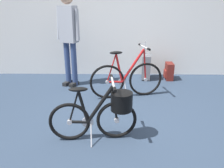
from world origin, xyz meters
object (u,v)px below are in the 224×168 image
object	(u,v)px
display_bike_left	(127,78)
backpack_on_floor	(169,71)
folding_bike_foreground	(104,111)
visitor_near_wall	(69,33)
rolling_suitcase	(146,67)

from	to	relation	value
display_bike_left	backpack_on_floor	distance (m)	1.42
folding_bike_foreground	display_bike_left	distance (m)	1.36
folding_bike_foreground	visitor_near_wall	distance (m)	2.19
folding_bike_foreground	display_bike_left	world-z (taller)	display_bike_left
display_bike_left	backpack_on_floor	bearing A→B (deg)	45.59
folding_bike_foreground	visitor_near_wall	size ratio (longest dim) A/B	0.58
rolling_suitcase	backpack_on_floor	size ratio (longest dim) A/B	2.25
visitor_near_wall	backpack_on_floor	distance (m)	2.30
rolling_suitcase	folding_bike_foreground	bearing A→B (deg)	-109.20
display_bike_left	visitor_near_wall	size ratio (longest dim) A/B	0.71
visitor_near_wall	backpack_on_floor	xyz separation A→B (m)	(2.09, 0.38, -0.88)
backpack_on_floor	visitor_near_wall	bearing A→B (deg)	-169.56
visitor_near_wall	display_bike_left	bearing A→B (deg)	-29.51
rolling_suitcase	visitor_near_wall	bearing A→B (deg)	-165.62
folding_bike_foreground	display_bike_left	xyz separation A→B (m)	(0.33, 1.31, -0.02)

